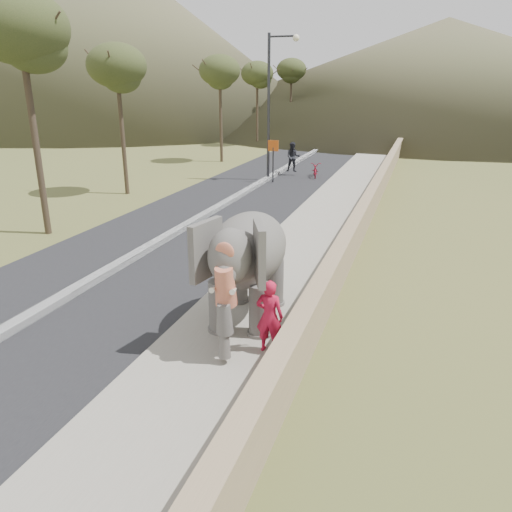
{
  "coord_description": "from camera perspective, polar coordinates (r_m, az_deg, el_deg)",
  "views": [
    {
      "loc": [
        3.58,
        -9.5,
        5.41
      ],
      "look_at": [
        0.2,
        0.66,
        1.7
      ],
      "focal_mm": 35.0,
      "sensor_mm": 36.0,
      "label": 1
    }
  ],
  "objects": [
    {
      "name": "walkway",
      "position": [
        20.53,
        7.74,
        3.88
      ],
      "size": [
        3.0,
        120.0,
        0.15
      ],
      "primitive_type": "cube",
      "color": "#9E9687",
      "rests_on": "ground"
    },
    {
      "name": "road",
      "position": [
        21.98,
        -5.2,
        4.83
      ],
      "size": [
        7.0,
        120.0,
        0.03
      ],
      "primitive_type": "cube",
      "color": "black",
      "rests_on": "ground"
    },
    {
      "name": "parapet",
      "position": [
        20.19,
        12.42,
        4.74
      ],
      "size": [
        0.3,
        120.0,
        1.1
      ],
      "primitive_type": "cube",
      "color": "tan",
      "rests_on": "ground"
    },
    {
      "name": "lamppost",
      "position": [
        29.22,
        2.07,
        18.06
      ],
      "size": [
        1.76,
        0.36,
        8.0
      ],
      "color": "#29292D",
      "rests_on": "ground"
    },
    {
      "name": "trees",
      "position": [
        36.21,
        16.25,
        15.88
      ],
      "size": [
        48.1,
        42.47,
        8.63
      ],
      "color": "#473828",
      "rests_on": "ground"
    },
    {
      "name": "hill_far",
      "position": [
        79.53,
        20.62,
        19.14
      ],
      "size": [
        80.0,
        80.0,
        14.0
      ],
      "primitive_type": "cone",
      "color": "brown",
      "rests_on": "ground"
    },
    {
      "name": "motorcyclist",
      "position": [
        31.0,
        5.5,
        10.52
      ],
      "size": [
        2.42,
        1.87,
        2.06
      ],
      "color": "maroon",
      "rests_on": "ground"
    },
    {
      "name": "hill_left",
      "position": [
        76.94,
        -15.58,
        22.65
      ],
      "size": [
        60.0,
        60.0,
        22.0
      ],
      "primitive_type": "cone",
      "color": "brown",
      "rests_on": "ground"
    },
    {
      "name": "median",
      "position": [
        21.95,
        -5.2,
        5.07
      ],
      "size": [
        0.35,
        120.0,
        0.22
      ],
      "primitive_type": "cube",
      "color": "black",
      "rests_on": "ground"
    },
    {
      "name": "ground",
      "position": [
        11.51,
        -2.01,
        -8.96
      ],
      "size": [
        160.0,
        160.0,
        0.0
      ],
      "primitive_type": "plane",
      "color": "olive",
      "rests_on": "ground"
    },
    {
      "name": "signboard",
      "position": [
        28.76,
        1.97,
        11.58
      ],
      "size": [
        0.6,
        0.08,
        2.4
      ],
      "color": "#2D2D33",
      "rests_on": "ground"
    },
    {
      "name": "elephant_and_man",
      "position": [
        11.47,
        -0.87,
        -1.04
      ],
      "size": [
        2.35,
        3.83,
        2.64
      ],
      "color": "#66625D",
      "rests_on": "ground"
    }
  ]
}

